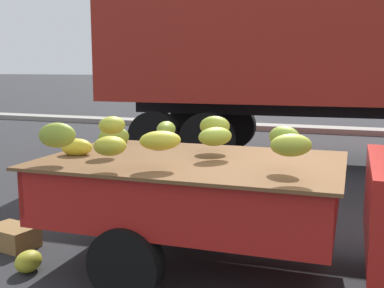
# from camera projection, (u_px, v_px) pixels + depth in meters

# --- Properties ---
(ground) EXTENTS (220.00, 220.00, 0.00)m
(ground) POSITION_uv_depth(u_px,v_px,m) (349.00, 286.00, 4.31)
(ground) COLOR #28282B
(curb_strip) EXTENTS (80.00, 0.80, 0.16)m
(curb_strip) POSITION_uv_depth(u_px,v_px,m) (365.00, 131.00, 14.14)
(curb_strip) COLOR gray
(curb_strip) RESTS_ON ground
(fallen_banana_bunch_near_tailgate) EXTENTS (0.23, 0.30, 0.20)m
(fallen_banana_bunch_near_tailgate) POSITION_uv_depth(u_px,v_px,m) (29.00, 261.00, 4.60)
(fallen_banana_bunch_near_tailgate) COLOR gold
(fallen_banana_bunch_near_tailgate) RESTS_ON ground
(produce_crate) EXTENTS (0.57, 0.44, 0.23)m
(produce_crate) POSITION_uv_depth(u_px,v_px,m) (13.00, 237.00, 5.24)
(produce_crate) COLOR olive
(produce_crate) RESTS_ON ground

